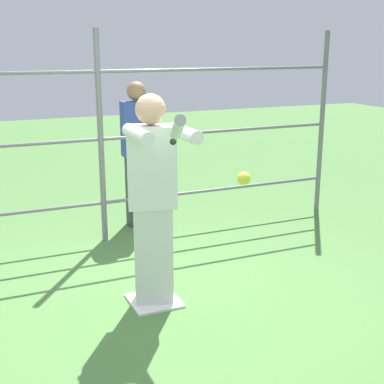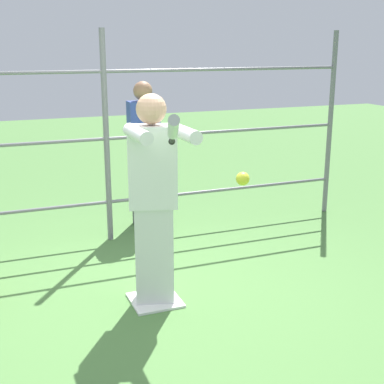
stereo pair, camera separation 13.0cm
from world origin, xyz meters
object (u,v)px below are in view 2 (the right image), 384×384
(baseball_bat_swinging, at_px, (173,130))
(softball_in_flight, at_px, (243,179))
(batter, at_px, (154,195))
(bystander_behind_fence, at_px, (144,152))

(baseball_bat_swinging, bearing_deg, softball_in_flight, -157.22)
(baseball_bat_swinging, relative_size, softball_in_flight, 7.93)
(batter, distance_m, bystander_behind_fence, 2.04)
(baseball_bat_swinging, bearing_deg, batter, -99.45)
(bystander_behind_fence, bearing_deg, batter, 75.37)
(batter, bearing_deg, baseball_bat_swinging, 80.55)
(batter, relative_size, bystander_behind_fence, 1.02)
(bystander_behind_fence, bearing_deg, softball_in_flight, 88.79)
(softball_in_flight, distance_m, bystander_behind_fence, 2.62)
(batter, relative_size, baseball_bat_swinging, 2.26)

